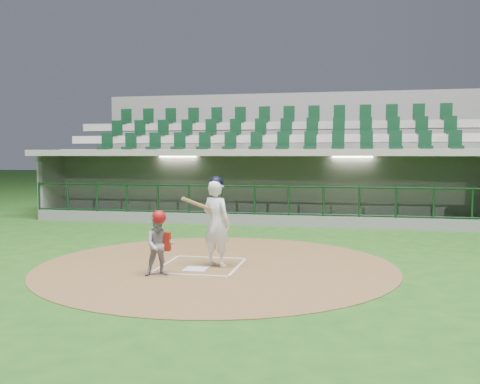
{
  "coord_description": "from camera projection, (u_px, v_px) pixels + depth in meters",
  "views": [
    {
      "loc": [
        2.88,
        -10.55,
        2.24
      ],
      "look_at": [
        0.21,
        2.6,
        1.3
      ],
      "focal_mm": 40.0,
      "sensor_mm": 36.0,
      "label": 1
    }
  ],
  "objects": [
    {
      "name": "batter",
      "position": [
        216.0,
        221.0,
        10.63
      ],
      "size": [
        0.91,
        0.96,
        1.8
      ],
      "color": "white",
      "rests_on": "dirt_circle"
    },
    {
      "name": "ground",
      "position": [
        205.0,
        263.0,
        11.04
      ],
      "size": [
        120.0,
        120.0,
        0.0
      ],
      "primitive_type": "plane",
      "color": "#1E4D16",
      "rests_on": "ground"
    },
    {
      "name": "batter_box_chalk",
      "position": [
        201.0,
        265.0,
        10.74
      ],
      "size": [
        1.55,
        1.8,
        0.01
      ],
      "color": "silver",
      "rests_on": "ground"
    },
    {
      "name": "dugout_structure",
      "position": [
        267.0,
        192.0,
        18.6
      ],
      "size": [
        16.4,
        3.7,
        3.0
      ],
      "color": "slate",
      "rests_on": "ground"
    },
    {
      "name": "seating_deck",
      "position": [
        276.0,
        175.0,
        21.6
      ],
      "size": [
        17.0,
        6.72,
        5.15
      ],
      "color": "slate",
      "rests_on": "ground"
    },
    {
      "name": "home_plate",
      "position": [
        196.0,
        269.0,
        10.35
      ],
      "size": [
        0.43,
        0.43,
        0.02
      ],
      "primitive_type": "cube",
      "color": "silver",
      "rests_on": "dirt_circle"
    },
    {
      "name": "dirt_circle",
      "position": [
        217.0,
        265.0,
        10.78
      ],
      "size": [
        7.2,
        7.2,
        0.01
      ],
      "primitive_type": "cylinder",
      "color": "brown",
      "rests_on": "ground"
    },
    {
      "name": "catcher",
      "position": [
        159.0,
        243.0,
        9.84
      ],
      "size": [
        0.68,
        0.61,
        1.21
      ],
      "color": "gray",
      "rests_on": "dirt_circle"
    }
  ]
}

